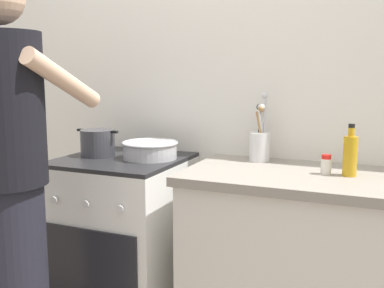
% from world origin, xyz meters
% --- Properties ---
extents(back_wall, '(3.20, 0.10, 2.50)m').
position_xyz_m(back_wall, '(0.20, 0.50, 1.25)').
color(back_wall, silver).
rests_on(back_wall, ground).
extents(countertop, '(1.00, 0.60, 0.90)m').
position_xyz_m(countertop, '(0.55, 0.15, 0.45)').
color(countertop, silver).
rests_on(countertop, ground).
extents(stove_range, '(0.60, 0.62, 0.90)m').
position_xyz_m(stove_range, '(-0.35, 0.15, 0.45)').
color(stove_range, white).
rests_on(stove_range, ground).
extents(pot, '(0.24, 0.18, 0.14)m').
position_xyz_m(pot, '(-0.49, 0.14, 0.97)').
color(pot, '#38383D').
rests_on(pot, stove_range).
extents(mixing_bowl, '(0.28, 0.28, 0.09)m').
position_xyz_m(mixing_bowl, '(-0.21, 0.19, 0.95)').
color(mixing_bowl, '#B7B7BC').
rests_on(mixing_bowl, stove_range).
extents(utensil_crock, '(0.10, 0.10, 0.34)m').
position_xyz_m(utensil_crock, '(0.31, 0.34, 1.00)').
color(utensil_crock, silver).
rests_on(utensil_crock, countertop).
extents(spice_bottle, '(0.04, 0.04, 0.09)m').
position_xyz_m(spice_bottle, '(0.65, 0.17, 0.94)').
color(spice_bottle, silver).
rests_on(spice_bottle, countertop).
extents(oil_bottle, '(0.06, 0.06, 0.22)m').
position_xyz_m(oil_bottle, '(0.74, 0.17, 0.99)').
color(oil_bottle, gold).
rests_on(oil_bottle, countertop).
extents(person, '(0.41, 0.50, 1.70)m').
position_xyz_m(person, '(-0.46, -0.49, 0.86)').
color(person, black).
rests_on(person, ground).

